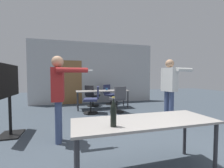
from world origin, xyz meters
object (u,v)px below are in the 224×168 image
object	(u,v)px
person_far_watching	(170,84)
beer_bottle	(113,113)
office_chair_near_pushed	(110,95)
office_chair_far_left	(92,96)
person_near_casual	(59,90)
drink_cup	(107,89)
office_chair_mid_tucked	(93,101)
office_chair_far_right	(118,100)
tv_screen	(9,92)

from	to	relation	value
person_far_watching	beer_bottle	xyz separation A→B (m)	(-2.32, -2.12, -0.20)
office_chair_near_pushed	office_chair_far_left	bearing A→B (deg)	-19.22
person_near_casual	drink_cup	xyz separation A→B (m)	(1.68, 3.00, -0.27)
drink_cup	office_chair_mid_tucked	bearing A→B (deg)	-129.37
beer_bottle	drink_cup	world-z (taller)	beer_bottle
office_chair_far_left	drink_cup	xyz separation A→B (m)	(0.57, -0.41, 0.35)
person_far_watching	drink_cup	xyz separation A→B (m)	(-1.33, 2.35, -0.32)
person_near_casual	office_chair_near_pushed	size ratio (longest dim) A/B	1.87
office_chair_far_right	office_chair_mid_tucked	size ratio (longest dim) A/B	1.00
person_far_watching	beer_bottle	world-z (taller)	person_far_watching
office_chair_near_pushed	office_chair_mid_tucked	distance (m)	1.84
office_chair_far_left	office_chair_near_pushed	bearing A→B (deg)	60.85
person_near_casual	drink_cup	world-z (taller)	person_near_casual
office_chair_far_left	office_chair_mid_tucked	size ratio (longest dim) A/B	0.97
person_near_casual	beer_bottle	bearing A→B (deg)	27.02
person_far_watching	office_chair_far_left	size ratio (longest dim) A/B	1.96
tv_screen	office_chair_near_pushed	world-z (taller)	tv_screen
office_chair_far_left	office_chair_far_right	world-z (taller)	office_chair_far_right
person_far_watching	person_near_casual	xyz separation A→B (m)	(-3.01, -0.65, -0.05)
person_far_watching	person_near_casual	size ratio (longest dim) A/B	1.05
person_far_watching	office_chair_near_pushed	world-z (taller)	person_far_watching
office_chair_mid_tucked	tv_screen	bearing A→B (deg)	137.46
office_chair_mid_tucked	office_chair_far_left	bearing A→B (deg)	4.57
person_far_watching	beer_bottle	size ratio (longest dim) A/B	5.26
tv_screen	office_chair_near_pushed	size ratio (longest dim) A/B	1.72
office_chair_near_pushed	drink_cup	world-z (taller)	office_chair_near_pushed
office_chair_far_right	office_chair_far_left	bearing A→B (deg)	106.78
office_chair_far_left	office_chair_mid_tucked	xyz separation A→B (m)	(-0.14, -1.27, 0.02)
person_near_casual	office_chair_mid_tucked	size ratio (longest dim) A/B	1.80
tv_screen	person_near_casual	distance (m)	1.24
tv_screen	beer_bottle	distance (m)	2.73
office_chair_near_pushed	office_chair_mid_tucked	size ratio (longest dim) A/B	0.96
office_chair_far_left	person_far_watching	bearing A→B (deg)	-10.67
office_chair_mid_tucked	beer_bottle	size ratio (longest dim) A/B	2.77
tv_screen	office_chair_far_left	size ratio (longest dim) A/B	1.71
person_far_watching	office_chair_far_right	distance (m)	1.89
tv_screen	beer_bottle	xyz separation A→B (m)	(1.76, -2.09, -0.07)
person_far_watching	office_chair_far_left	xyz separation A→B (m)	(-1.90, 2.76, -0.66)
office_chair_mid_tucked	beer_bottle	distance (m)	3.65
tv_screen	office_chair_far_right	xyz separation A→B (m)	(2.92, 1.38, -0.51)
office_chair_far_left	office_chair_mid_tucked	bearing A→B (deg)	-51.41
tv_screen	office_chair_far_left	xyz separation A→B (m)	(2.18, 2.79, -0.54)
person_far_watching	office_chair_near_pushed	xyz separation A→B (m)	(-1.02, 3.02, -0.67)
person_near_casual	office_chair_near_pushed	xyz separation A→B (m)	(1.99, 3.67, -0.62)
tv_screen	office_chair_far_left	distance (m)	3.58
beer_bottle	tv_screen	bearing A→B (deg)	130.02
person_far_watching	office_chair_far_right	world-z (taller)	person_far_watching
person_near_casual	beer_bottle	world-z (taller)	person_near_casual
beer_bottle	drink_cup	bearing A→B (deg)	77.56
office_chair_mid_tucked	drink_cup	world-z (taller)	office_chair_mid_tucked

